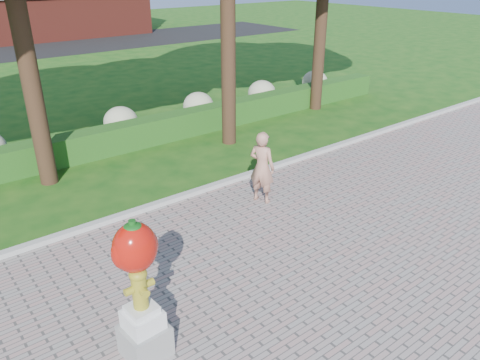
% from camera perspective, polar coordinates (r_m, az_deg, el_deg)
% --- Properties ---
extents(ground, '(100.00, 100.00, 0.00)m').
position_cam_1_polar(ground, '(9.21, 1.82, -9.54)').
color(ground, '#134812').
rests_on(ground, ground).
extents(curb, '(40.00, 0.18, 0.15)m').
position_cam_1_polar(curb, '(11.30, -7.95, -2.35)').
color(curb, '#ADADA5').
rests_on(curb, ground).
extents(lawn_hedge, '(24.00, 0.70, 0.80)m').
position_cam_1_polar(lawn_hedge, '(14.52, -16.16, 4.57)').
color(lawn_hedge, '#164D16').
rests_on(lawn_hedge, ground).
extents(hydrangea_row, '(20.10, 1.10, 0.99)m').
position_cam_1_polar(hydrangea_row, '(15.56, -15.75, 6.55)').
color(hydrangea_row, '#ADB187').
rests_on(hydrangea_row, ground).
extents(hydrant_sculpture, '(0.65, 0.64, 2.22)m').
position_cam_1_polar(hydrant_sculpture, '(6.64, -12.17, -12.68)').
color(hydrant_sculpture, gray).
rests_on(hydrant_sculpture, walkway).
extents(woman, '(0.62, 0.74, 1.73)m').
position_cam_1_polar(woman, '(10.86, 2.70, 1.56)').
color(woman, tan).
rests_on(woman, walkway).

